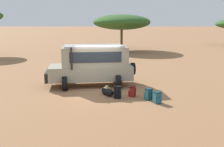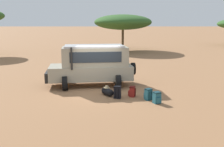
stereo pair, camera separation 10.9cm
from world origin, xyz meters
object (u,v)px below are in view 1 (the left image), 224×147
at_px(backpack_beside_front_wheel, 132,92).
at_px(backpack_near_rear_wheel, 157,98).
at_px(backpack_outermost, 118,92).
at_px(backpack_cluster_center, 148,94).
at_px(acacia_tree_left_mid, 122,22).
at_px(duffel_bag_low_black_case, 108,92).
at_px(safari_vehicle, 92,64).

distance_m(backpack_beside_front_wheel, backpack_near_rear_wheel, 1.57).
distance_m(backpack_beside_front_wheel, backpack_outermost, 0.82).
height_order(backpack_cluster_center, acacia_tree_left_mid, acacia_tree_left_mid).
height_order(backpack_beside_front_wheel, acacia_tree_left_mid, acacia_tree_left_mid).
height_order(backpack_near_rear_wheel, duffel_bag_low_black_case, backpack_near_rear_wheel).
distance_m(safari_vehicle, backpack_beside_front_wheel, 3.44).
bearing_deg(acacia_tree_left_mid, safari_vehicle, -98.16).
relative_size(safari_vehicle, backpack_near_rear_wheel, 9.76).
bearing_deg(backpack_near_rear_wheel, duffel_bag_low_black_case, 149.24).
relative_size(backpack_outermost, acacia_tree_left_mid, 0.08).
xyz_separation_m(backpack_cluster_center, backpack_outermost, (-1.52, 0.31, 0.03)).
bearing_deg(duffel_bag_low_black_case, backpack_outermost, -46.77).
distance_m(backpack_cluster_center, duffel_bag_low_black_case, 2.21).
height_order(backpack_near_rear_wheel, backpack_outermost, backpack_outermost).
relative_size(safari_vehicle, backpack_cluster_center, 9.52).
bearing_deg(acacia_tree_left_mid, backpack_outermost, -93.36).
bearing_deg(backpack_near_rear_wheel, backpack_outermost, 155.04).
relative_size(safari_vehicle, duffel_bag_low_black_case, 6.56).
height_order(backpack_outermost, duffel_bag_low_black_case, backpack_outermost).
bearing_deg(backpack_cluster_center, backpack_near_rear_wheel, -58.25).
height_order(backpack_cluster_center, duffel_bag_low_black_case, backpack_cluster_center).
relative_size(backpack_cluster_center, duffel_bag_low_black_case, 0.69).
relative_size(backpack_cluster_center, acacia_tree_left_mid, 0.07).
xyz_separation_m(backpack_beside_front_wheel, duffel_bag_low_black_case, (-1.28, 0.28, -0.07)).
distance_m(backpack_cluster_center, backpack_near_rear_wheel, 0.65).
distance_m(backpack_near_rear_wheel, duffel_bag_low_black_case, 2.76).
bearing_deg(acacia_tree_left_mid, backpack_beside_front_wheel, -91.32).
bearing_deg(backpack_near_rear_wheel, backpack_beside_front_wheel, 133.96).
distance_m(backpack_outermost, acacia_tree_left_mid, 21.71).
bearing_deg(safari_vehicle, backpack_beside_front_wheel, -47.98).
bearing_deg(duffel_bag_low_black_case, backpack_near_rear_wheel, -30.76).
bearing_deg(backpack_outermost, acacia_tree_left_mid, 86.64).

